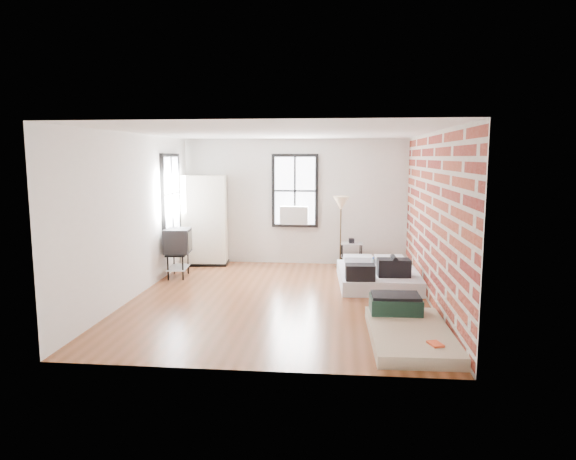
# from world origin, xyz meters

# --- Properties ---
(ground) EXTENTS (6.00, 6.00, 0.00)m
(ground) POSITION_xyz_m (0.00, 0.00, 0.00)
(ground) COLOR brown
(ground) RESTS_ON ground
(room_shell) EXTENTS (5.02, 6.02, 2.80)m
(room_shell) POSITION_xyz_m (0.23, 0.36, 1.74)
(room_shell) COLOR silver
(room_shell) RESTS_ON ground
(mattress_main) EXTENTS (1.58, 2.08, 0.64)m
(mattress_main) POSITION_xyz_m (1.75, 1.19, 0.18)
(mattress_main) COLOR white
(mattress_main) RESTS_ON ground
(mattress_bare) EXTENTS (1.09, 2.00, 0.43)m
(mattress_bare) POSITION_xyz_m (1.92, -1.65, 0.13)
(mattress_bare) COLOR tan
(mattress_bare) RESTS_ON ground
(wardrobe) EXTENTS (1.06, 0.67, 2.00)m
(wardrobe) POSITION_xyz_m (-2.00, 2.65, 1.00)
(wardrobe) COLOR black
(wardrobe) RESTS_ON ground
(side_table) EXTENTS (0.50, 0.41, 0.63)m
(side_table) POSITION_xyz_m (1.27, 2.72, 0.42)
(side_table) COLOR black
(side_table) RESTS_ON ground
(floor_lamp) EXTENTS (0.33, 0.33, 1.56)m
(floor_lamp) POSITION_xyz_m (1.03, 2.65, 1.33)
(floor_lamp) COLOR #322310
(floor_lamp) RESTS_ON ground
(tv_stand) EXTENTS (0.55, 0.74, 0.98)m
(tv_stand) POSITION_xyz_m (-2.21, 1.39, 0.70)
(tv_stand) COLOR black
(tv_stand) RESTS_ON ground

